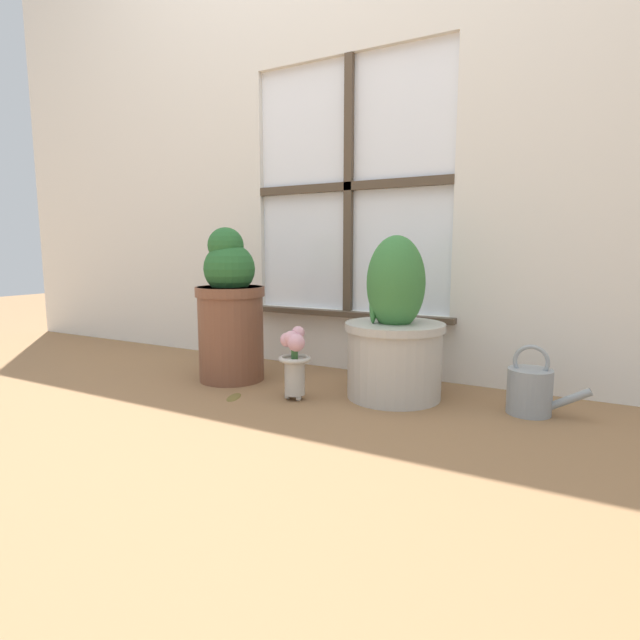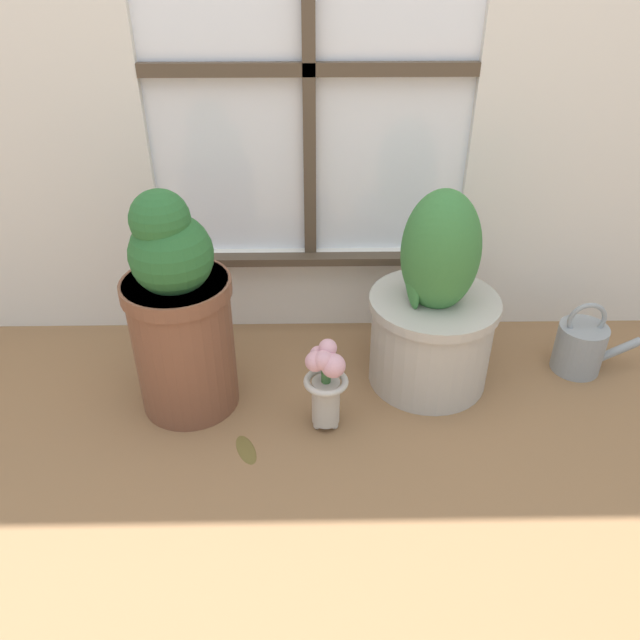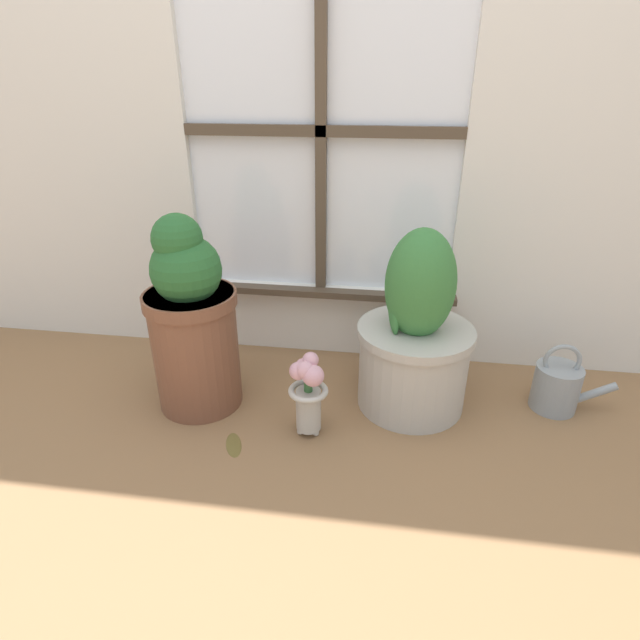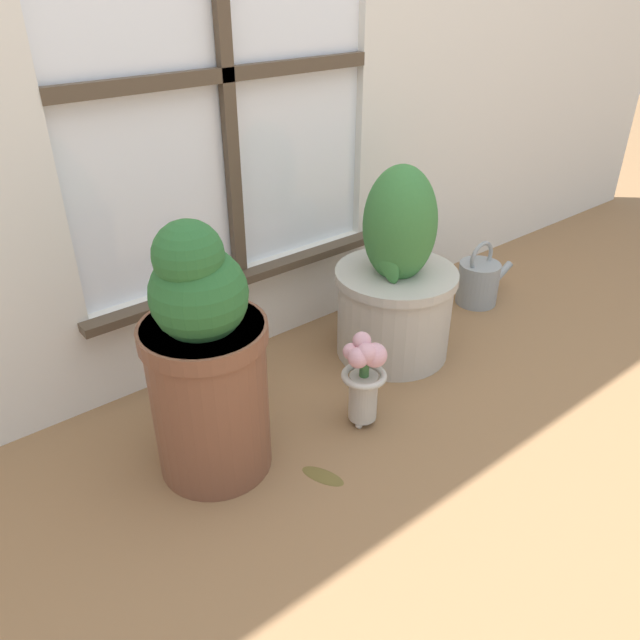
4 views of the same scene
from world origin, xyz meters
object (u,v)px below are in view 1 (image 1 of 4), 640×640
at_px(potted_plant_left, 230,310).
at_px(watering_can, 531,390).
at_px(flower_vase, 294,358).
at_px(potted_plant_right, 395,335).

bearing_deg(potted_plant_left, watering_can, 6.44).
distance_m(potted_plant_left, flower_vase, 0.41).
distance_m(potted_plant_right, watering_can, 0.48).
xyz_separation_m(potted_plant_left, flower_vase, (0.38, -0.11, -0.14)).
relative_size(potted_plant_left, watering_can, 2.46).
xyz_separation_m(potted_plant_right, watering_can, (0.46, 0.04, -0.15)).
relative_size(potted_plant_right, flower_vase, 2.21).
bearing_deg(watering_can, flower_vase, -162.57).
height_order(potted_plant_left, watering_can, potted_plant_left).
bearing_deg(potted_plant_left, flower_vase, -16.44).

